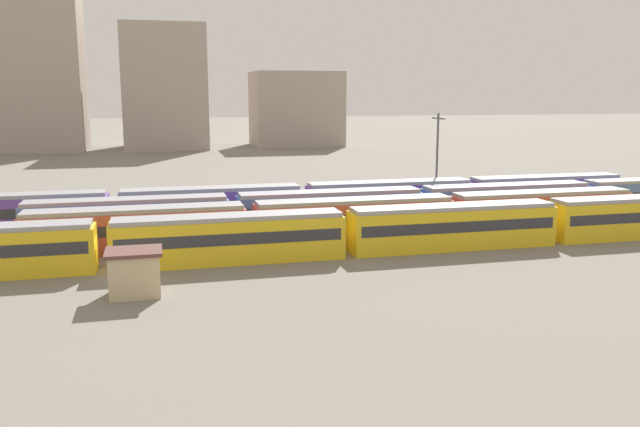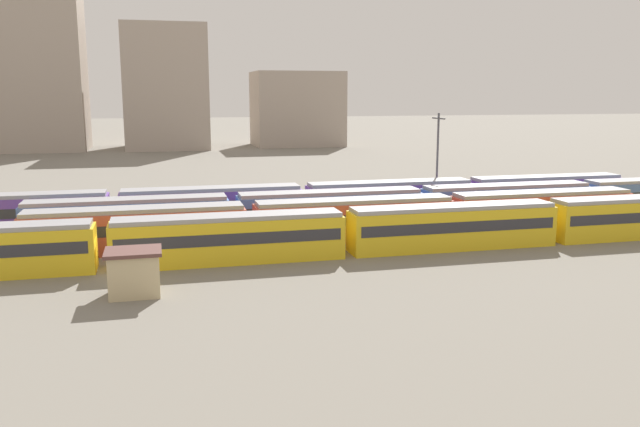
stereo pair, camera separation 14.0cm
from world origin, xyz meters
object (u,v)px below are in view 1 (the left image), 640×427
at_px(signal_hut, 135,272).
at_px(train_track_3, 304,202).
at_px(train_track_1, 355,219).
at_px(catenary_pole_1, 437,156).
at_px(train_track_2, 506,202).
at_px(train_track_0, 551,221).

bearing_deg(signal_hut, train_track_3, 54.10).
height_order(train_track_1, catenary_pole_1, catenary_pole_1).
xyz_separation_m(train_track_3, signal_hut, (-16.44, -22.72, -0.35)).
xyz_separation_m(train_track_3, catenary_pole_1, (16.16, 2.92, 4.07)).
distance_m(train_track_1, train_track_3, 10.66).
bearing_deg(train_track_3, train_track_1, -77.41).
bearing_deg(train_track_2, train_track_1, -163.93).
xyz_separation_m(train_track_2, signal_hut, (-36.81, -17.52, -0.35)).
xyz_separation_m(train_track_0, signal_hut, (-35.33, -7.12, -0.35)).
relative_size(train_track_2, signal_hut, 26.00).
bearing_deg(train_track_2, train_track_3, 165.68).
bearing_deg(catenary_pole_1, signal_hut, -141.82).
relative_size(train_track_2, catenary_pole_1, 8.65).
bearing_deg(train_track_1, train_track_3, 102.59).
xyz_separation_m(train_track_0, catenary_pole_1, (-2.73, 18.52, 4.07)).
xyz_separation_m(train_track_2, train_track_3, (-20.37, 5.20, 0.00)).
relative_size(train_track_0, signal_hut, 31.25).
height_order(train_track_0, train_track_2, same).
height_order(train_track_0, train_track_1, same).
height_order(train_track_1, signal_hut, train_track_1).
relative_size(train_track_2, train_track_3, 1.25).
distance_m(train_track_0, train_track_2, 10.51).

